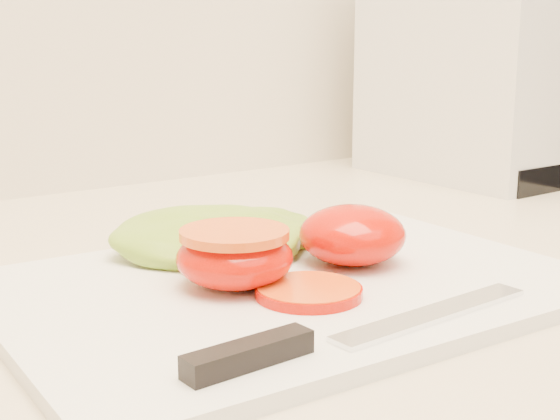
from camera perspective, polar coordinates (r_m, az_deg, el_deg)
cutting_board at (r=0.52m, az=0.66°, el=-5.59°), size 0.39×0.29×0.01m
tomato_half_dome at (r=0.55m, az=5.31°, el=-1.81°), size 0.08×0.08×0.04m
tomato_half_cut at (r=0.50m, az=-3.34°, el=-3.30°), size 0.08×0.08×0.04m
tomato_slice_0 at (r=0.48m, az=2.11°, el=-5.97°), size 0.06×0.06×0.01m
lettuce_leaf_0 at (r=0.57m, az=-5.06°, el=-1.99°), size 0.18×0.16×0.03m
lettuce_leaf_1 at (r=0.60m, az=-1.33°, el=-1.52°), size 0.11×0.08×0.02m
knife at (r=0.41m, az=3.57°, el=-9.24°), size 0.23×0.03×0.01m
appliance at (r=0.98m, az=14.85°, el=11.24°), size 0.21×0.25×0.30m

